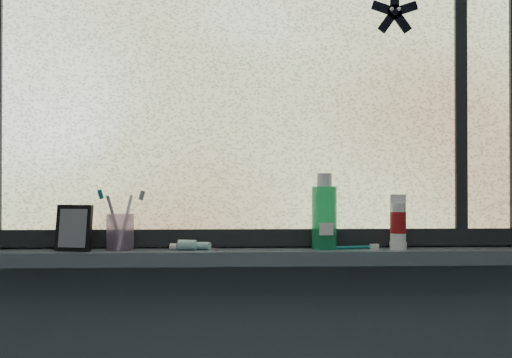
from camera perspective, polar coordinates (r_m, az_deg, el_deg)
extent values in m
cube|color=#9EA3A8|center=(1.71, 0.40, 0.92)|extent=(3.00, 0.01, 2.50)
cube|color=#47535F|center=(1.65, 0.53, -7.74)|extent=(1.62, 0.14, 0.04)
cube|color=silver|center=(1.72, 0.44, 10.32)|extent=(1.50, 0.01, 1.00)
cube|color=black|center=(1.69, 0.45, -5.85)|extent=(1.60, 0.03, 0.05)
cube|color=black|center=(1.84, 19.71, 9.60)|extent=(0.03, 0.03, 1.00)
cube|color=black|center=(1.68, -17.75, -4.68)|extent=(0.11, 0.07, 0.13)
cylinder|color=#B895C5|center=(1.67, -13.42, -5.17)|extent=(0.10, 0.10, 0.10)
cylinder|color=#21AE63|center=(1.66, 6.84, -3.20)|extent=(0.08, 0.08, 0.18)
cylinder|color=silver|center=(1.70, 14.02, -4.00)|extent=(0.06, 0.06, 0.11)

